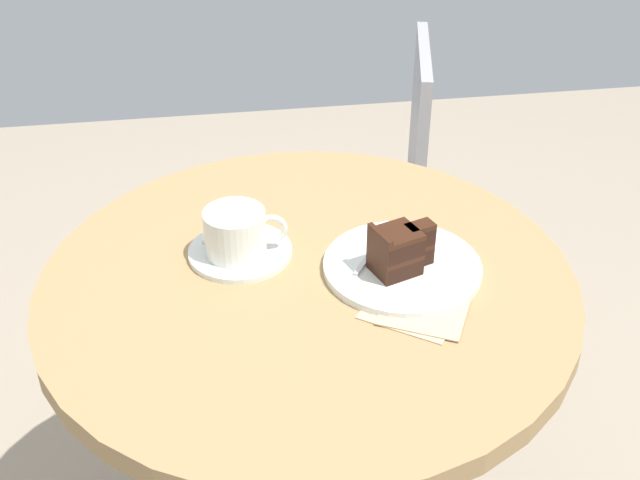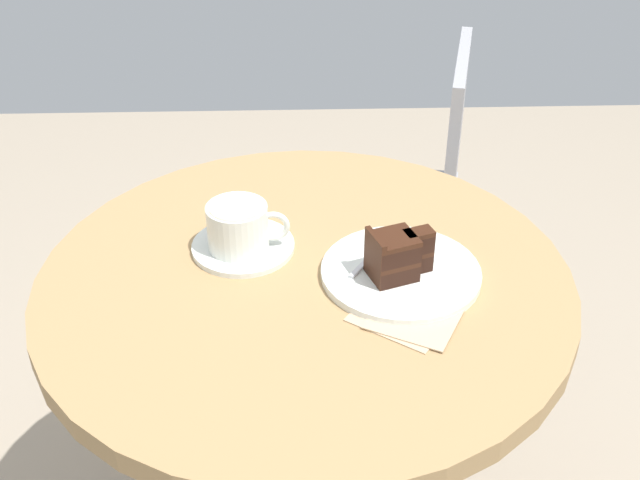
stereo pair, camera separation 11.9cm
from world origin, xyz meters
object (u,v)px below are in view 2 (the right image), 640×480
coffee_cup (239,226)px  fork (382,245)px  saucer (243,246)px  cafe_chair (409,186)px  cake_plate (401,273)px  cake_slice (396,255)px  napkin (410,313)px  teaspoon (244,225)px

coffee_cup → fork: (0.22, -0.01, -0.03)m
saucer → cafe_chair: size_ratio=0.19×
cake_plate → fork: (-0.02, 0.06, 0.01)m
cake_slice → cafe_chair: bearing=79.8°
saucer → coffee_cup: size_ratio=1.26×
fork → napkin: bearing=-136.9°
coffee_cup → napkin: coffee_cup is taller
coffee_cup → cake_plate: coffee_cup is taller
teaspoon → cake_plate: (0.24, -0.13, -0.01)m
coffee_cup → cake_slice: (0.23, -0.09, 0.00)m
fork → napkin: size_ratio=0.76×
saucer → napkin: bearing=-35.3°
coffee_cup → cafe_chair: size_ratio=0.15×
napkin → cafe_chair: size_ratio=0.22×
fork → saucer: bearing=118.2°
coffee_cup → cake_plate: bearing=-16.8°
fork → napkin: fork is taller
coffee_cup → saucer: bearing=57.6°
teaspoon → fork: bearing=-43.5°
coffee_cup → teaspoon: bearing=85.8°
saucer → coffee_cup: coffee_cup is taller
coffee_cup → fork: bearing=-3.5°
teaspoon → napkin: size_ratio=0.51×
cake_slice → napkin: 0.09m
cake_slice → fork: (-0.01, 0.07, -0.03)m
cake_plate → napkin: 0.09m
coffee_cup → cake_plate: size_ratio=0.53×
saucer → cake_slice: bearing=-22.2°
saucer → cake_plate: 0.25m
fork → cafe_chair: 0.69m
cake_plate → teaspoon: bearing=151.3°
coffee_cup → napkin: bearing=-33.8°
cake_plate → fork: bearing=110.7°
coffee_cup → cake_slice: cake_slice is taller
cake_plate → saucer: bearing=161.5°
cake_slice → cake_plate: bearing=51.7°
napkin → cake_slice: bearing=99.8°
saucer → teaspoon: bearing=89.9°
napkin → saucer: bearing=144.7°
fork → teaspoon: bearing=105.3°
cafe_chair → cake_slice: bearing=3.0°
cake_plate → cake_slice: (-0.01, -0.01, 0.04)m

